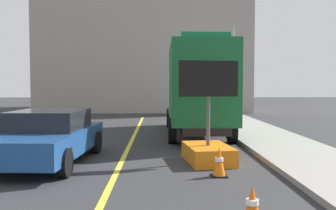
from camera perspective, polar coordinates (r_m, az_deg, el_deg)
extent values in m
cube|color=orange|center=(10.26, 6.02, -7.28)|extent=(1.32, 1.92, 0.45)
cylinder|color=#4C4C4C|center=(10.14, 6.05, -2.41)|extent=(0.10, 0.10, 1.30)
cube|color=black|center=(10.09, 6.09, 3.96)|extent=(1.60, 0.28, 0.95)
sphere|color=yellow|center=(10.30, 8.99, 3.92)|extent=(0.09, 0.09, 0.09)
sphere|color=yellow|center=(10.21, 7.38, 3.94)|extent=(0.09, 0.09, 0.09)
sphere|color=yellow|center=(10.13, 5.74, 3.96)|extent=(0.09, 0.09, 0.09)
sphere|color=yellow|center=(10.06, 4.09, 3.97)|extent=(0.09, 0.09, 0.09)
sphere|color=yellow|center=(10.03, 3.14, 5.00)|extent=(0.09, 0.09, 0.09)
sphere|color=yellow|center=(10.02, 3.13, 2.95)|extent=(0.09, 0.09, 0.09)
cube|color=black|center=(15.72, 4.26, -2.35)|extent=(1.62, 7.80, 0.25)
cube|color=silver|center=(18.45, 3.50, 1.81)|extent=(2.22, 2.20, 1.90)
cube|color=#14592D|center=(14.46, 4.71, 3.32)|extent=(2.25, 5.32, 2.85)
cylinder|color=black|center=(18.31, 0.24, -1.95)|extent=(0.29, 0.90, 0.90)
cylinder|color=black|center=(18.47, 6.78, -1.93)|extent=(0.29, 0.90, 0.90)
cylinder|color=black|center=(13.35, 0.65, -3.86)|extent=(0.29, 0.90, 0.90)
cylinder|color=black|center=(13.57, 9.58, -3.79)|extent=(0.29, 0.90, 0.90)
cube|color=navy|center=(10.50, -17.73, -5.21)|extent=(2.28, 4.67, 0.60)
cube|color=black|center=(10.65, -17.36, -2.11)|extent=(1.87, 2.16, 0.50)
cylinder|color=black|center=(8.84, -15.28, -8.38)|extent=(0.26, 0.67, 0.66)
cylinder|color=black|center=(11.68, -10.76, -5.52)|extent=(0.26, 0.67, 0.66)
cylinder|color=black|center=(12.26, -19.45, -5.24)|extent=(0.26, 0.67, 0.66)
cylinder|color=gray|center=(20.25, 9.62, 4.30)|extent=(0.18, 0.18, 5.00)
cube|color=#0F6033|center=(20.08, 5.72, 9.05)|extent=(2.60, 0.15, 1.30)
cube|color=white|center=(20.12, 5.70, 9.04)|extent=(1.82, 0.07, 0.18)
cube|color=gray|center=(31.89, -3.43, 8.26)|extent=(15.81, 9.72, 9.84)
cone|color=#EA5B0C|center=(5.93, 12.54, -14.29)|extent=(0.28, 0.28, 0.56)
cylinder|color=white|center=(5.92, 12.54, -14.03)|extent=(0.19, 0.19, 0.08)
cube|color=black|center=(8.77, 7.67, -10.49)|extent=(0.36, 0.36, 0.03)
cone|color=orange|center=(8.70, 7.69, -8.31)|extent=(0.28, 0.28, 0.65)
cylinder|color=white|center=(8.69, 7.69, -8.10)|extent=(0.19, 0.19, 0.08)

